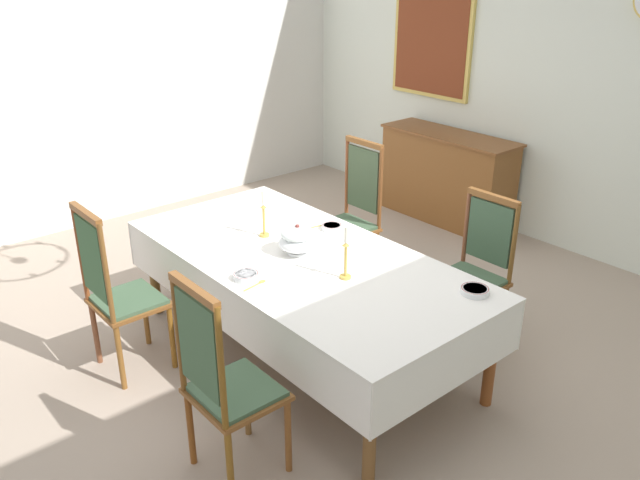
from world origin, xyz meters
TOP-DOWN VIEW (x-y plane):
  - ground at (0.00, 0.00)m, footprint 6.45×5.66m
  - back_wall at (0.00, 2.87)m, footprint 6.45×0.08m
  - left_wall at (-3.26, 0.00)m, footprint 0.08×5.66m
  - dining_table at (0.00, -0.11)m, footprint 2.52×1.21m
  - tablecloth at (0.00, -0.11)m, footprint 2.54×1.23m
  - chair_south_a at (-0.61, -1.13)m, footprint 0.44×0.42m
  - chair_north_a at (-0.61, 0.90)m, footprint 0.44×0.42m
  - chair_south_b at (0.63, -1.13)m, footprint 0.44×0.42m
  - chair_north_b at (0.63, 0.89)m, footprint 0.44×0.42m
  - soup_tureen at (-0.05, -0.11)m, footprint 0.25×0.25m
  - candlestick_west at (-0.42, -0.11)m, footprint 0.07×0.07m
  - candlestick_east at (0.42, -0.11)m, footprint 0.07×0.07m
  - bowl_near_left at (-0.20, 0.32)m, footprint 0.14×0.14m
  - bowl_near_right at (0.04, -0.58)m, footprint 0.16×0.16m
  - bowl_far_left at (1.04, 0.32)m, footprint 0.17×0.17m
  - spoon_primary at (-0.30, 0.34)m, footprint 0.04×0.18m
  - spoon_secondary at (0.14, -0.55)m, footprint 0.05×0.18m
  - sideboard at (-0.98, 2.55)m, footprint 1.44×0.48m
  - framed_painting at (-1.50, 2.81)m, footprint 1.00×0.05m

SIDE VIEW (x-z plane):
  - ground at x=0.00m, z-range -0.04..0.00m
  - sideboard at x=-0.98m, z-range 0.00..0.91m
  - chair_north_b at x=0.63m, z-range 0.02..1.09m
  - chair_south_a at x=-0.61m, z-range 0.01..1.17m
  - chair_south_b at x=0.63m, z-range 0.01..1.17m
  - chair_north_a at x=-0.61m, z-range 0.00..1.19m
  - tablecloth at x=0.00m, z-range 0.49..0.83m
  - dining_table at x=0.00m, z-range 0.30..1.04m
  - spoon_primary at x=-0.30m, z-range 0.74..0.75m
  - spoon_secondary at x=0.14m, z-range 0.74..0.75m
  - bowl_far_left at x=1.04m, z-range 0.75..0.78m
  - bowl_near_left at x=-0.20m, z-range 0.75..0.78m
  - bowl_near_right at x=0.04m, z-range 0.75..0.78m
  - soup_tureen at x=-0.05m, z-range 0.74..0.94m
  - candlestick_west at x=-0.42m, z-range 0.71..1.04m
  - candlestick_east at x=0.42m, z-range 0.71..1.04m
  - framed_painting at x=-1.50m, z-range 1.16..2.24m
  - back_wall at x=0.00m, z-range 0.00..3.52m
  - left_wall at x=-3.26m, z-range 0.00..3.52m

